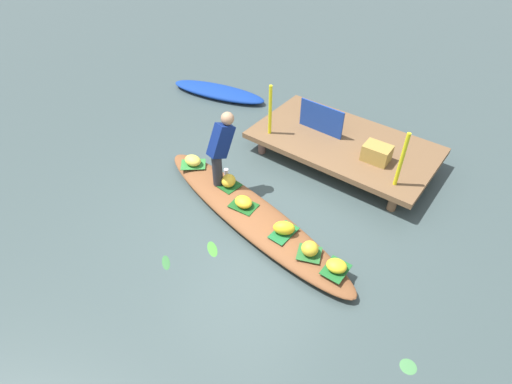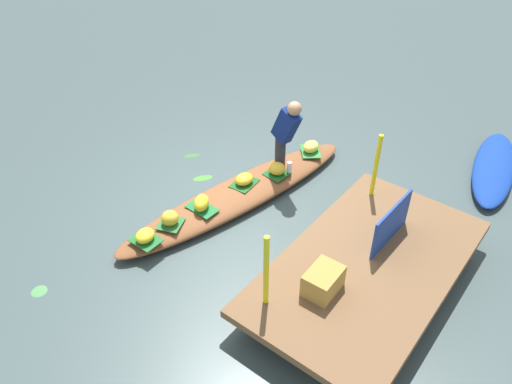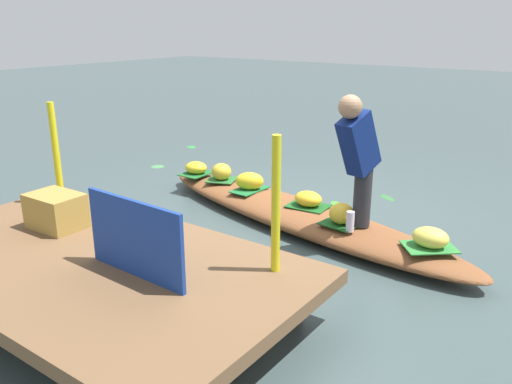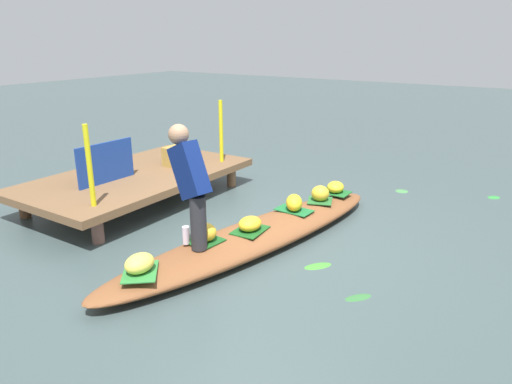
% 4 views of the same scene
% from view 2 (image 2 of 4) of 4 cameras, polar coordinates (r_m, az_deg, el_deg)
% --- Properties ---
extents(canal_water, '(40.00, 40.00, 0.00)m').
position_cam_2_polar(canal_water, '(7.49, -1.82, -0.91)').
color(canal_water, '#3B4B4B').
rests_on(canal_water, ground).
extents(dock_platform, '(3.20, 1.80, 0.40)m').
position_cam_2_polar(dock_platform, '(6.15, 12.48, -8.16)').
color(dock_platform, brown).
rests_on(dock_platform, ground).
extents(vendor_boat, '(4.14, 1.54, 0.23)m').
position_cam_2_polar(vendor_boat, '(7.42, -1.84, -0.22)').
color(vendor_boat, brown).
rests_on(vendor_boat, ground).
extents(moored_boat, '(2.34, 1.08, 0.19)m').
position_cam_2_polar(moored_boat, '(8.83, 25.19, 2.49)').
color(moored_boat, navy).
rests_on(moored_boat, ground).
extents(leaf_mat_0, '(0.41, 0.40, 0.01)m').
position_cam_2_polar(leaf_mat_0, '(6.82, -9.58, -3.53)').
color(leaf_mat_0, '#26632C').
rests_on(leaf_mat_0, vendor_boat).
extents(banana_bunch_0, '(0.29, 0.28, 0.20)m').
position_cam_2_polar(banana_bunch_0, '(6.76, -9.66, -2.90)').
color(banana_bunch_0, gold).
rests_on(banana_bunch_0, vendor_boat).
extents(leaf_mat_1, '(0.27, 0.45, 0.01)m').
position_cam_2_polar(leaf_mat_1, '(7.01, -6.10, -1.84)').
color(leaf_mat_1, '#1B6731').
rests_on(leaf_mat_1, vendor_boat).
extents(banana_bunch_1, '(0.37, 0.33, 0.20)m').
position_cam_2_polar(banana_bunch_1, '(6.95, -6.15, -1.22)').
color(banana_bunch_1, yellow).
rests_on(banana_bunch_1, vendor_boat).
extents(leaf_mat_2, '(0.42, 0.33, 0.01)m').
position_cam_2_polar(leaf_mat_2, '(7.43, -1.32, 0.98)').
color(leaf_mat_2, '#19521D').
rests_on(leaf_mat_2, vendor_boat).
extents(banana_bunch_2, '(0.30, 0.24, 0.15)m').
position_cam_2_polar(banana_bunch_2, '(7.38, -1.32, 1.46)').
color(banana_bunch_2, yellow).
rests_on(banana_bunch_2, vendor_boat).
extents(leaf_mat_3, '(0.51, 0.50, 0.01)m').
position_cam_2_polar(leaf_mat_3, '(8.19, 6.17, 4.60)').
color(leaf_mat_3, '#2E7C36').
rests_on(leaf_mat_3, vendor_boat).
extents(banana_bunch_3, '(0.31, 0.25, 0.17)m').
position_cam_2_polar(banana_bunch_3, '(8.14, 6.20, 5.10)').
color(banana_bunch_3, '#E8D54F').
rests_on(banana_bunch_3, vendor_boat).
extents(leaf_mat_4, '(0.36, 0.35, 0.01)m').
position_cam_2_polar(leaf_mat_4, '(7.63, 2.36, 2.06)').
color(leaf_mat_4, '#174F1D').
rests_on(leaf_mat_4, vendor_boat).
extents(banana_bunch_4, '(0.31, 0.33, 0.19)m').
position_cam_2_polar(banana_bunch_4, '(7.57, 2.38, 2.65)').
color(banana_bunch_4, gold).
rests_on(banana_bunch_4, vendor_boat).
extents(leaf_mat_5, '(0.30, 0.38, 0.01)m').
position_cam_2_polar(leaf_mat_5, '(6.64, -12.30, -5.29)').
color(leaf_mat_5, '#1C6128').
rests_on(leaf_mat_5, vendor_boat).
extents(banana_bunch_5, '(0.33, 0.30, 0.15)m').
position_cam_2_polar(banana_bunch_5, '(6.59, -12.38, -4.82)').
color(banana_bunch_5, yellow).
rests_on(banana_bunch_5, vendor_boat).
extents(vendor_person, '(0.27, 0.49, 1.22)m').
position_cam_2_polar(vendor_person, '(7.34, 3.36, 6.87)').
color(vendor_person, '#28282D').
rests_on(vendor_person, vendor_boat).
extents(water_bottle, '(0.07, 0.07, 0.19)m').
position_cam_2_polar(water_bottle, '(7.62, 3.77, 2.78)').
color(water_bottle, silver).
rests_on(water_bottle, vendor_boat).
extents(market_banner, '(0.87, 0.05, 0.53)m').
position_cam_2_polar(market_banner, '(6.29, 15.00, -3.43)').
color(market_banner, navy).
rests_on(market_banner, dock_platform).
extents(railing_post_west, '(0.06, 0.06, 0.94)m').
position_cam_2_polar(railing_post_west, '(6.86, 13.35, 2.89)').
color(railing_post_west, yellow).
rests_on(railing_post_west, dock_platform).
extents(railing_post_east, '(0.06, 0.06, 0.94)m').
position_cam_2_polar(railing_post_east, '(5.23, 1.15, -8.86)').
color(railing_post_east, yellow).
rests_on(railing_post_east, dock_platform).
extents(produce_crate, '(0.45, 0.33, 0.29)m').
position_cam_2_polar(produce_crate, '(5.63, 7.56, -9.90)').
color(produce_crate, '#A4813A').
rests_on(produce_crate, dock_platform).
extents(drifting_plant_1, '(0.23, 0.23, 0.01)m').
position_cam_2_polar(drifting_plant_1, '(6.73, -23.21, -10.21)').
color(drifting_plant_1, '#468348').
rests_on(drifting_plant_1, ground).
extents(drifting_plant_2, '(0.28, 0.25, 0.01)m').
position_cam_2_polar(drifting_plant_2, '(8.51, -7.25, 4.08)').
color(drifting_plant_2, '#316A34').
rests_on(drifting_plant_2, ground).
extents(drifting_plant_3, '(0.33, 0.28, 0.01)m').
position_cam_2_polar(drifting_plant_3, '(7.97, -6.02, 1.58)').
color(drifting_plant_3, '#3F8C2F').
rests_on(drifting_plant_3, ground).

